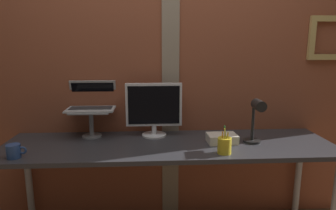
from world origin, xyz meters
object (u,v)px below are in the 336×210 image
object	(u,v)px
laptop	(92,101)
desk_lamp	(256,117)
coffee_mug	(14,151)
monitor	(154,107)
pen_cup	(224,145)

from	to	relation	value
laptop	desk_lamp	world-z (taller)	laptop
desk_lamp	coffee_mug	xyz separation A→B (m)	(-1.52, -0.15, -0.15)
desk_lamp	monitor	bearing A→B (deg)	160.66
laptop	pen_cup	world-z (taller)	laptop
pen_cup	coffee_mug	bearing A→B (deg)	179.99
monitor	laptop	xyz separation A→B (m)	(-0.46, 0.07, 0.04)
monitor	pen_cup	xyz separation A→B (m)	(0.43, -0.39, -0.17)
laptop	coffee_mug	bearing A→B (deg)	-130.26
desk_lamp	pen_cup	world-z (taller)	desk_lamp
monitor	desk_lamp	xyz separation A→B (m)	(0.68, -0.24, -0.02)
laptop	desk_lamp	bearing A→B (deg)	-14.97
monitor	pen_cup	size ratio (longest dim) A/B	2.34
laptop	coffee_mug	distance (m)	0.63
laptop	monitor	bearing A→B (deg)	-8.16
monitor	desk_lamp	world-z (taller)	monitor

